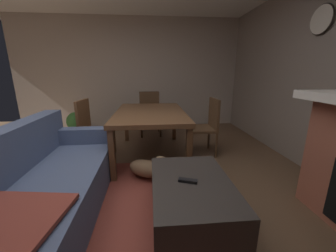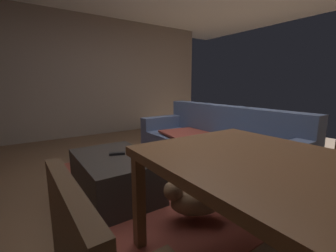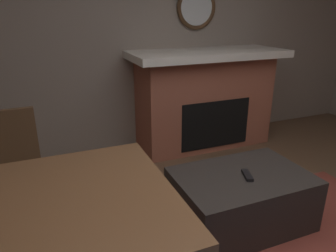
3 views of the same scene
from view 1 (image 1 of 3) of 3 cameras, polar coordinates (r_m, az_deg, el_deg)
floor at (r=2.26m, az=-14.84°, el=-21.55°), size 8.09×8.09×0.00m
wall_right_window_side at (r=5.18m, az=-9.69°, el=14.49°), size 0.12×5.64×2.61m
area_rug at (r=2.03m, az=-13.84°, el=-26.28°), size 2.60×2.00×0.01m
couch at (r=2.13m, az=-33.97°, el=-16.49°), size 2.28×0.87×0.86m
ottoman_coffee_table at (r=1.90m, az=6.60°, el=-20.93°), size 1.01×0.68×0.43m
tv_remote at (r=1.76m, az=5.70°, el=-15.28°), size 0.10×0.17×0.02m
dining_table at (r=3.18m, az=-5.09°, el=2.96°), size 1.70×1.08×0.74m
dining_chair_south at (r=3.35m, az=11.11°, el=0.77°), size 0.45×0.45×0.93m
dining_chair_north at (r=3.35m, az=-21.12°, el=0.06°), size 0.48×0.48×0.93m
dining_chair_east at (r=4.43m, az=-5.20°, el=4.43°), size 0.47×0.47×0.93m
potted_plant at (r=4.62m, az=-24.94°, el=0.82°), size 0.35×0.35×0.53m
small_dog at (r=2.57m, az=-5.68°, el=-11.74°), size 0.40×0.52×0.31m
wall_clock at (r=3.39m, az=37.70°, el=22.95°), size 0.36×0.03×0.36m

